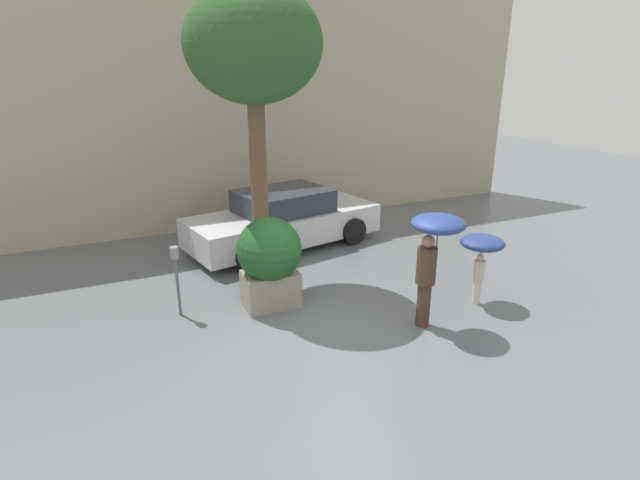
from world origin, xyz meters
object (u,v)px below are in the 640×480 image
(street_tree, at_px, (254,48))
(planter_box, at_px, (270,258))
(parked_car_near, at_px, (284,220))
(parking_meter, at_px, (176,267))
(person_child, at_px, (482,248))
(person_adult, at_px, (434,243))

(street_tree, bearing_deg, planter_box, -100.69)
(parked_car_near, height_order, street_tree, street_tree)
(planter_box, distance_m, parking_meter, 1.58)
(person_child, xyz_separation_m, parking_meter, (-5.00, 1.69, -0.15))
(street_tree, bearing_deg, parking_meter, -154.66)
(person_adult, relative_size, parking_meter, 1.52)
(person_adult, relative_size, street_tree, 0.35)
(parked_car_near, distance_m, street_tree, 4.26)
(person_child, xyz_separation_m, parked_car_near, (-2.14, 4.27, -0.43))
(planter_box, relative_size, person_child, 1.29)
(parked_car_near, bearing_deg, street_tree, 136.29)
(person_adult, xyz_separation_m, parking_meter, (-3.69, 2.04, -0.54))
(person_adult, xyz_separation_m, street_tree, (-1.92, 2.87, 2.91))
(parking_meter, bearing_deg, person_adult, -28.91)
(person_adult, bearing_deg, parked_car_near, 115.09)
(person_child, bearing_deg, person_adult, 147.57)
(planter_box, height_order, person_child, planter_box)
(street_tree, height_order, parking_meter, street_tree)
(planter_box, distance_m, parked_car_near, 3.18)
(planter_box, xyz_separation_m, street_tree, (0.21, 1.13, 3.44))
(person_child, relative_size, parking_meter, 1.01)
(parked_car_near, bearing_deg, person_adult, 178.56)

